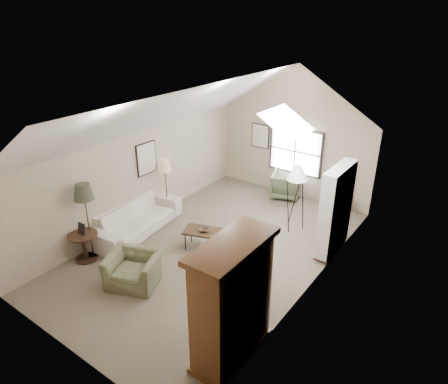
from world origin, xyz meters
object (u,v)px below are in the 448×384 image
Objects in this scene: armchair_far at (286,185)px; side_chair at (344,193)px; side_table at (84,247)px; armchair_near at (134,269)px; sofa at (136,218)px; armoire at (232,302)px; coffee_table at (204,240)px.

armchair_far is 1.85m from side_chair.
armchair_near is at bearing 2.12° from side_table.
sofa is 1.60m from side_table.
sofa is 2.57× the size of armchair_near.
armoire is 0.81× the size of sofa.
coffee_table is 0.80× the size of side_chair.
sofa is 3.99× the size of side_table.
side_chair is at bearing 61.71° from coffee_table.
sofa is at bearing 113.34° from armchair_near.
armoire is 2.08× the size of armchair_near.
coffee_table is (-0.21, -3.81, -0.14)m from armchair_far.
coffee_table is 4.34m from side_chair.
armchair_near reaches higher than side_table.
armoire reaches higher than coffee_table.
armchair_near is 1.59m from side_table.
armchair_far is at bearing -34.45° from sofa.
armchair_far is 6.21m from side_table.
armchair_near is 0.87× the size of side_chair.
side_chair reaches higher than coffee_table.
armoire is 2.26× the size of coffee_table.
armchair_far reaches higher than coffee_table.
side_table is (-4.38, 0.29, -0.76)m from armoire.
armoire is 1.81× the size of side_chair.
armchair_far is at bearing 86.82° from coffee_table.
side_table is 0.56× the size of side_chair.
side_table is at bearing -134.67° from coffee_table.
side_chair is at bearing -50.72° from sofa.
side_table is (-1.98, -2.00, 0.09)m from coffee_table.
coffee_table is (0.38, 1.94, -0.09)m from armchair_near.
side_table is at bearing 51.13° from armchair_far.
side_table reaches higher than coffee_table.
armchair_near is at bearing 172.80° from armoire.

